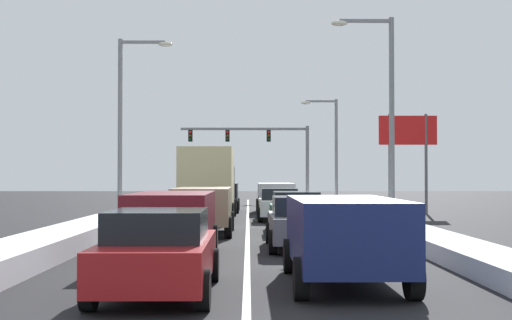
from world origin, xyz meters
TOP-DOWN VIEW (x-y plane):
  - ground_plane at (0.00, 20.91)m, footprint 135.88×135.88m
  - lane_stripe_between_right_lane_and_center_lane at (-0.00, 26.13)m, footprint 0.14×57.49m
  - snow_bank_right_shoulder at (5.30, 26.13)m, footprint 1.51×57.49m
  - snow_bank_left_shoulder at (-5.30, 26.13)m, footprint 1.65×57.49m
  - suv_navy_right_lane_nearest at (1.88, 7.56)m, footprint 2.16×4.90m
  - sedan_gray_right_lane_second at (1.57, 14.35)m, footprint 2.00×4.50m
  - sedan_green_right_lane_third at (1.80, 20.36)m, footprint 2.00×4.50m
  - sedan_white_right_lane_fourth at (1.46, 27.19)m, footprint 2.00×4.50m
  - suv_silver_right_lane_fifth at (1.56, 33.97)m, footprint 2.16×4.90m
  - sedan_red_center_lane_nearest at (-1.57, 6.45)m, footprint 2.00×4.50m
  - suv_maroon_center_lane_second at (-1.93, 12.22)m, footprint 2.16×4.90m
  - suv_tan_center_lane_third at (-1.61, 19.37)m, footprint 2.16×4.90m
  - box_truck_center_lane_fourth at (-1.87, 27.45)m, footprint 2.53×7.20m
  - suv_black_center_lane_fifth at (-1.58, 35.03)m, footprint 2.16×4.90m
  - traffic_light_gantry at (1.18, 52.25)m, footprint 10.60×0.47m
  - street_lamp_right_near at (5.72, 23.52)m, footprint 2.66×0.36m
  - street_lamp_right_mid at (5.93, 44.42)m, footprint 2.66×0.36m
  - street_lamp_left_mid at (-5.90, 28.42)m, footprint 2.66×0.36m
  - roadside_sign_right at (8.80, 32.66)m, footprint 3.20×0.16m

SIDE VIEW (x-z plane):
  - ground_plane at x=0.00m, z-range 0.00..0.00m
  - lane_stripe_between_right_lane_and_center_lane at x=0.00m, z-range 0.00..0.01m
  - snow_bank_right_shoulder at x=5.30m, z-range 0.00..0.46m
  - snow_bank_left_shoulder at x=-5.30m, z-range 0.00..0.56m
  - sedan_gray_right_lane_second at x=1.57m, z-range 0.01..1.52m
  - sedan_green_right_lane_third at x=1.80m, z-range 0.01..1.52m
  - sedan_white_right_lane_fourth at x=1.46m, z-range 0.01..1.52m
  - sedan_red_center_lane_nearest at x=-1.57m, z-range 0.01..1.52m
  - suv_navy_right_lane_nearest at x=1.88m, z-range 0.18..1.85m
  - suv_silver_right_lane_fifth at x=1.56m, z-range 0.18..1.85m
  - suv_maroon_center_lane_second at x=-1.93m, z-range 0.18..1.85m
  - suv_tan_center_lane_third at x=-1.61m, z-range 0.18..1.85m
  - suv_black_center_lane_fifth at x=-1.58m, z-range 0.18..1.85m
  - box_truck_center_lane_fourth at x=-1.87m, z-range 0.22..3.58m
  - roadside_sign_right at x=8.80m, z-range 1.27..6.77m
  - street_lamp_right_mid at x=5.93m, z-range 0.79..8.37m
  - traffic_light_gantry at x=1.18m, z-range 1.62..7.82m
  - street_lamp_right_near at x=5.72m, z-range 0.82..9.60m
  - street_lamp_left_mid at x=-5.90m, z-range 0.82..9.61m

